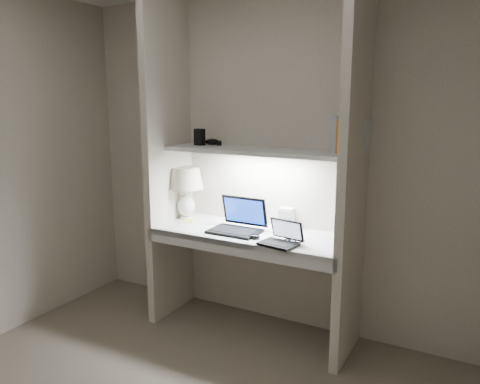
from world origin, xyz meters
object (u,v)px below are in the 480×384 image
Objects in this scene: laptop_netbook at (282,239)px; laptop_main at (238,223)px; book_row at (350,135)px; table_lamp at (186,184)px; speaker at (286,218)px.

laptop_main is at bearing 169.95° from laptop_netbook.
book_row is (0.74, 0.19, 0.66)m from laptop_main.
book_row reaches higher than laptop_main.
table_lamp is at bearing 174.26° from laptop_netbook.
book_row is at bearing 14.83° from laptop_main.
book_row is (0.34, 0.34, 0.68)m from laptop_netbook.
laptop_netbook is at bearing -15.31° from table_lamp.
laptop_main reaches higher than laptop_netbook.
book_row is (0.47, -0.05, 0.64)m from speaker.
book_row reaches higher than speaker.
table_lamp is at bearing -174.38° from speaker.
speaker is (-0.13, 0.39, 0.04)m from laptop_netbook.
laptop_main is 1.01m from book_row.
speaker is at bearing 173.72° from book_row.
table_lamp reaches higher than laptop_main.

